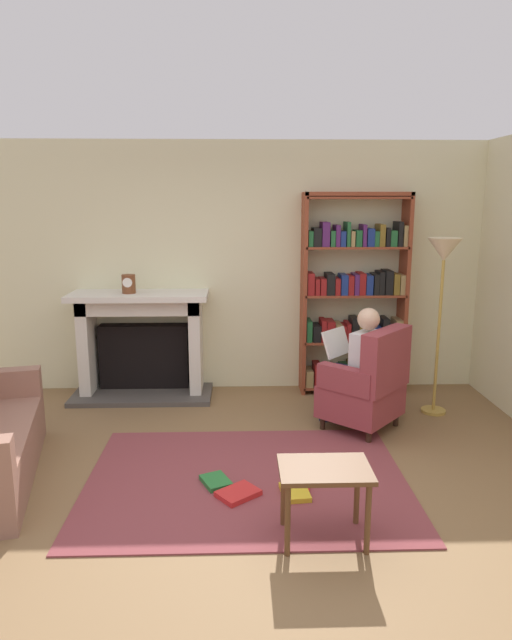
# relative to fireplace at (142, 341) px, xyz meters

# --- Properties ---
(ground) EXTENTS (14.00, 14.00, 0.00)m
(ground) POSITION_rel_fireplace_xyz_m (1.09, -2.30, -0.60)
(ground) COLOR olive
(back_wall) EXTENTS (5.60, 0.10, 2.70)m
(back_wall) POSITION_rel_fireplace_xyz_m (1.09, 0.25, 0.75)
(back_wall) COLOR beige
(back_wall) RESTS_ON ground
(area_rug) EXTENTS (2.40, 1.80, 0.01)m
(area_rug) POSITION_rel_fireplace_xyz_m (1.09, -2.00, -0.59)
(area_rug) COLOR brown
(area_rug) RESTS_ON ground
(fireplace) EXTENTS (1.48, 0.64, 1.13)m
(fireplace) POSITION_rel_fireplace_xyz_m (0.00, 0.00, 0.00)
(fireplace) COLOR #4C4742
(fireplace) RESTS_ON ground
(mantel_clock) EXTENTS (0.14, 0.14, 0.19)m
(mantel_clock) POSITION_rel_fireplace_xyz_m (-0.10, -0.10, 0.63)
(mantel_clock) COLOR brown
(mantel_clock) RESTS_ON fireplace
(bookshelf) EXTENTS (1.12, 0.32, 2.16)m
(bookshelf) POSITION_rel_fireplace_xyz_m (2.29, 0.03, 0.43)
(bookshelf) COLOR brown
(bookshelf) RESTS_ON ground
(armchair_reading) EXTENTS (0.89, 0.89, 0.97)m
(armchair_reading) POSITION_rel_fireplace_xyz_m (2.21, -1.06, -0.17)
(armchair_reading) COLOR #331E14
(armchair_reading) RESTS_ON ground
(seated_reader) EXTENTS (0.59, 0.58, 1.14)m
(seated_reader) POSITION_rel_fireplace_xyz_m (2.12, -0.98, 0.03)
(seated_reader) COLOR silver
(seated_reader) RESTS_ON ground
(side_table) EXTENTS (0.56, 0.39, 0.49)m
(side_table) POSITION_rel_fireplace_xyz_m (1.56, -2.76, -0.19)
(side_table) COLOR brown
(side_table) RESTS_ON ground
(scattered_books) EXTENTS (0.85, 0.50, 0.04)m
(scattered_books) POSITION_rel_fireplace_xyz_m (1.17, -2.17, -0.57)
(scattered_books) COLOR red
(scattered_books) RESTS_ON area_rug
(floor_lamp) EXTENTS (0.32, 0.32, 1.73)m
(floor_lamp) POSITION_rel_fireplace_xyz_m (2.98, -0.66, 0.87)
(floor_lamp) COLOR #B7933F
(floor_lamp) RESTS_ON ground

